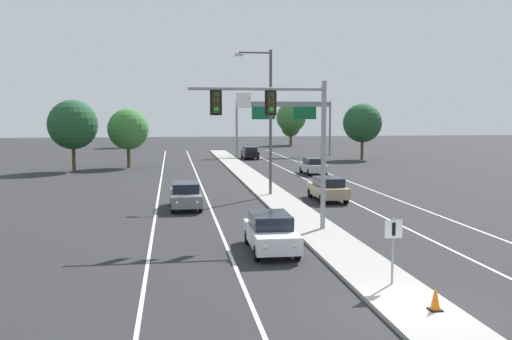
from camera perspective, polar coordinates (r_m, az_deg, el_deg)
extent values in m
plane|color=#28282B|center=(17.81, 15.72, -13.47)|extent=(260.00, 260.00, 0.00)
cube|color=#9E9B93|center=(34.53, 3.42, -3.87)|extent=(2.40, 110.00, 0.15)
cube|color=silver|center=(40.80, -5.09, -2.52)|extent=(0.14, 100.00, 0.01)
cube|color=silver|center=(42.38, 7.71, -2.24)|extent=(0.14, 100.00, 0.01)
cube|color=silver|center=(40.75, -9.74, -2.59)|extent=(0.14, 100.00, 0.01)
cube|color=silver|center=(43.41, 11.90, -2.12)|extent=(0.14, 100.00, 0.01)
cylinder|color=gray|center=(27.95, 6.76, 1.45)|extent=(0.24, 0.24, 7.20)
cylinder|color=gray|center=(27.23, 0.12, 8.12)|extent=(6.53, 0.16, 0.16)
cube|color=black|center=(27.36, 1.47, 6.75)|extent=(0.56, 0.06, 1.20)
cube|color=#38330F|center=(27.32, 1.49, 6.75)|extent=(0.32, 0.32, 1.00)
sphere|color=#282828|center=(27.16, 1.55, 7.43)|extent=(0.22, 0.22, 0.22)
sphere|color=#282828|center=(27.15, 1.55, 6.75)|extent=(0.22, 0.22, 0.22)
sphere|color=green|center=(27.15, 1.55, 6.08)|extent=(0.22, 0.22, 0.22)
cube|color=black|center=(27.03, -4.03, 6.75)|extent=(0.56, 0.06, 1.20)
cube|color=#38330F|center=(26.99, -4.02, 6.75)|extent=(0.32, 0.32, 1.00)
sphere|color=#282828|center=(26.83, -4.00, 7.44)|extent=(0.22, 0.22, 0.22)
sphere|color=#282828|center=(26.82, -3.99, 6.76)|extent=(0.22, 0.22, 0.22)
sphere|color=green|center=(26.82, -3.99, 6.07)|extent=(0.22, 0.22, 0.22)
cube|color=white|center=(27.11, -1.25, 6.97)|extent=(0.70, 0.04, 0.70)
cylinder|color=gray|center=(19.52, 13.50, -7.90)|extent=(0.08, 0.08, 2.20)
cube|color=white|center=(19.33, 13.59, -5.76)|extent=(0.60, 0.03, 0.60)
cube|color=black|center=(19.31, 13.61, -5.77)|extent=(0.12, 0.01, 0.44)
cylinder|color=#4C4C51|center=(39.77, 1.47, 4.74)|extent=(0.20, 0.20, 10.00)
cylinder|color=#4C4C51|center=(39.81, -0.11, 11.66)|extent=(2.20, 0.12, 0.12)
cube|color=#B7B7B2|center=(39.65, -1.71, 11.46)|extent=(0.56, 0.28, 0.20)
cube|color=silver|center=(24.07, 1.51, -6.59)|extent=(1.84, 4.42, 0.70)
cube|color=black|center=(24.16, 1.43, -5.02)|extent=(1.61, 2.39, 0.56)
sphere|color=#EAE5C6|center=(22.07, 3.93, -7.59)|extent=(0.18, 0.18, 0.18)
sphere|color=#EAE5C6|center=(21.87, 0.95, -7.71)|extent=(0.18, 0.18, 0.18)
cylinder|color=black|center=(22.86, 4.13, -8.16)|extent=(0.23, 0.64, 0.64)
cylinder|color=black|center=(22.59, 0.11, -8.32)|extent=(0.23, 0.64, 0.64)
cylinder|color=black|center=(25.73, 2.73, -6.60)|extent=(0.23, 0.64, 0.64)
cylinder|color=black|center=(25.48, -0.83, -6.71)|extent=(0.23, 0.64, 0.64)
cube|color=slate|center=(35.07, -7.06, -2.77)|extent=(1.86, 4.43, 0.70)
cube|color=black|center=(35.20, -7.08, -1.71)|extent=(1.62, 2.40, 0.56)
sphere|color=#EAE5C6|center=(32.93, -5.91, -3.22)|extent=(0.18, 0.18, 0.18)
sphere|color=#EAE5C6|center=(32.89, -7.91, -3.25)|extent=(0.18, 0.18, 0.18)
cylinder|color=black|center=(33.68, -5.59, -3.71)|extent=(0.23, 0.64, 0.64)
cylinder|color=black|center=(33.62, -8.31, -3.76)|extent=(0.23, 0.64, 0.64)
cylinder|color=black|center=(36.64, -5.89, -2.95)|extent=(0.23, 0.64, 0.64)
cylinder|color=black|center=(36.58, -8.40, -3.00)|extent=(0.23, 0.64, 0.64)
cube|color=tan|center=(38.38, 7.16, -2.05)|extent=(1.84, 4.41, 0.70)
cube|color=black|center=(38.09, 7.26, -1.15)|extent=(1.60, 2.39, 0.56)
sphere|color=#EAE5C6|center=(40.31, 5.52, -1.59)|extent=(0.18, 0.18, 0.18)
sphere|color=#EAE5C6|center=(40.61, 7.09, -1.55)|extent=(0.18, 0.18, 0.18)
cylinder|color=black|center=(39.66, 5.44, -2.29)|extent=(0.23, 0.64, 0.64)
cylinder|color=black|center=(40.08, 7.66, -2.23)|extent=(0.23, 0.64, 0.64)
cylinder|color=black|center=(36.79, 6.60, -2.92)|extent=(0.23, 0.64, 0.64)
cylinder|color=black|center=(37.24, 8.97, -2.85)|extent=(0.23, 0.64, 0.64)
cube|color=#B7B7BC|center=(54.93, 5.73, 0.27)|extent=(1.86, 4.43, 0.70)
cube|color=black|center=(54.67, 5.80, 0.91)|extent=(1.62, 2.40, 0.56)
sphere|color=#EAE5C6|center=(56.89, 4.60, 0.52)|extent=(0.18, 0.18, 0.18)
sphere|color=#EAE5C6|center=(57.17, 5.73, 0.53)|extent=(0.18, 0.18, 0.18)
cylinder|color=black|center=(56.21, 4.55, 0.05)|extent=(0.23, 0.64, 0.64)
cylinder|color=black|center=(56.62, 6.12, 0.07)|extent=(0.23, 0.64, 0.64)
cylinder|color=black|center=(53.32, 5.31, -0.26)|extent=(0.23, 0.64, 0.64)
cylinder|color=black|center=(53.74, 6.96, -0.23)|extent=(0.23, 0.64, 0.64)
cube|color=black|center=(73.31, -0.62, 1.64)|extent=(1.83, 4.41, 0.70)
cube|color=black|center=(73.05, -0.60, 2.12)|extent=(1.60, 2.39, 0.56)
sphere|color=#EAE5C6|center=(75.38, -1.29, 1.78)|extent=(0.18, 0.18, 0.18)
sphere|color=#EAE5C6|center=(75.54, -0.42, 1.79)|extent=(0.18, 0.18, 0.18)
cylinder|color=black|center=(74.71, -1.39, 1.44)|extent=(0.22, 0.64, 0.64)
cylinder|color=black|center=(74.93, -0.18, 1.45)|extent=(0.22, 0.64, 0.64)
cylinder|color=black|center=(71.74, -1.08, 1.27)|extent=(0.22, 0.64, 0.64)
cylinder|color=black|center=(71.97, 0.18, 1.28)|extent=(0.22, 0.64, 0.64)
cube|color=black|center=(17.60, 17.46, -13.17)|extent=(0.36, 0.36, 0.04)
cone|color=orange|center=(17.48, 17.50, -12.02)|extent=(0.28, 0.28, 0.70)
cylinder|color=gray|center=(77.22, -1.95, 4.12)|extent=(0.28, 0.28, 7.50)
cylinder|color=gray|center=(79.74, 7.40, 4.13)|extent=(0.28, 0.28, 7.50)
cube|color=gray|center=(78.21, 2.81, 6.59)|extent=(13.00, 0.36, 0.70)
cube|color=#0F6033|center=(77.49, 0.75, 5.72)|extent=(3.20, 0.08, 1.70)
cube|color=#0F6033|center=(78.61, 4.89, 5.70)|extent=(3.20, 0.08, 1.70)
cylinder|color=#4C3823|center=(73.57, 10.55, 2.08)|extent=(0.36, 0.36, 2.68)
sphere|color=#1E4C28|center=(73.45, 10.60, 4.65)|extent=(4.90, 4.90, 4.90)
cylinder|color=#4C3823|center=(105.28, 3.52, 3.28)|extent=(0.36, 0.36, 2.96)
sphere|color=#387533|center=(105.19, 3.53, 5.26)|extent=(5.42, 5.42, 5.42)
cylinder|color=#4C3823|center=(106.59, 3.46, 3.01)|extent=(0.36, 0.36, 1.88)
sphere|color=#387533|center=(106.51, 3.47, 4.26)|extent=(3.43, 3.43, 3.43)
cylinder|color=#4C3823|center=(60.36, -17.75, 1.17)|extent=(0.36, 0.36, 2.72)
sphere|color=#1E4C28|center=(60.21, -17.85, 4.34)|extent=(4.97, 4.97, 4.97)
cylinder|color=#4C3823|center=(100.88, -12.68, 2.88)|extent=(0.36, 0.36, 2.36)
sphere|color=#1E4C28|center=(100.79, -12.71, 4.53)|extent=(4.31, 4.31, 4.31)
cylinder|color=#4C3823|center=(62.80, -12.61, 1.32)|extent=(0.36, 0.36, 2.40)
sphere|color=#387533|center=(62.66, -12.67, 4.01)|extent=(4.38, 4.38, 4.38)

